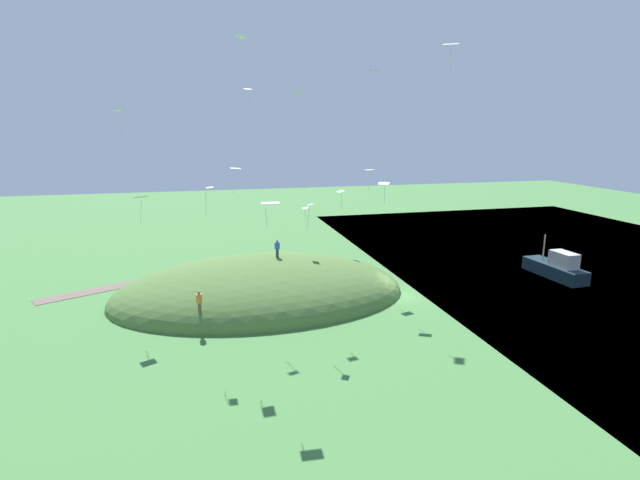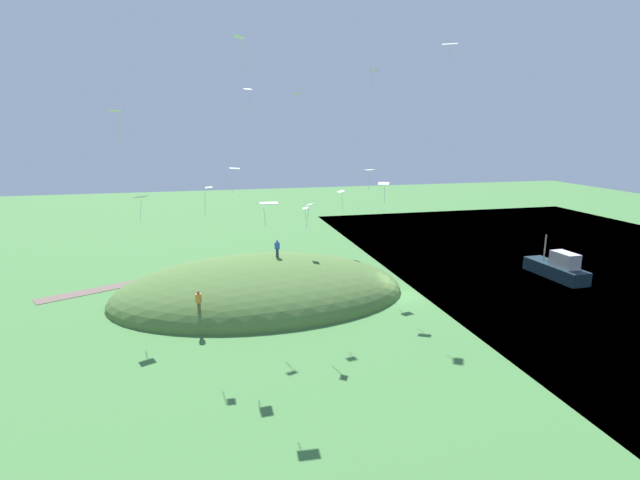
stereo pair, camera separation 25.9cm
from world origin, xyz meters
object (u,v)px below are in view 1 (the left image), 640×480
(kite_4, at_px, (209,191))
(kite_5, at_px, (305,209))
(kite_7, at_px, (297,95))
(kite_10, at_px, (369,171))
(kite_14, at_px, (248,92))
(kite_11, at_px, (141,199))
(kite_12, at_px, (235,170))
(kite_13, at_px, (270,204))
(kite_8, at_px, (451,46))
(kite_0, at_px, (117,114))
(kite_1, at_px, (373,71))
(kite_3, at_px, (242,40))
(kite_6, at_px, (310,207))
(person_on_hilltop, at_px, (199,299))
(kite_9, at_px, (384,185))
(kite_2, at_px, (341,193))
(person_walking_path, at_px, (277,247))
(boat_on_lake, at_px, (556,268))

(kite_4, xyz_separation_m, kite_5, (-8.71, -10.62, -3.24))
(kite_7, bearing_deg, kite_10, -168.57)
(kite_5, bearing_deg, kite_14, 30.23)
(kite_7, distance_m, kite_11, 14.95)
(kite_12, height_order, kite_13, kite_12)
(kite_8, relative_size, kite_11, 0.87)
(kite_0, xyz_separation_m, kite_1, (-18.66, -11.37, 3.89))
(kite_3, distance_m, kite_13, 8.75)
(kite_6, distance_m, kite_14, 11.51)
(kite_14, bearing_deg, person_on_hilltop, 51.51)
(kite_0, bearing_deg, kite_3, 168.24)
(kite_9, height_order, kite_14, kite_14)
(kite_2, bearing_deg, kite_6, 65.97)
(kite_3, relative_size, kite_14, 0.90)
(kite_4, distance_m, kite_9, 14.99)
(kite_9, distance_m, kite_10, 4.71)
(kite_12, bearing_deg, kite_8, 161.09)
(kite_2, distance_m, kite_11, 20.44)
(person_walking_path, height_order, kite_11, kite_11)
(person_walking_path, relative_size, kite_7, 1.05)
(kite_1, xyz_separation_m, kite_8, (-0.24, 12.52, 0.09))
(kite_4, xyz_separation_m, kite_13, (-3.22, 5.46, -0.18))
(kite_3, height_order, kite_13, kite_3)
(kite_1, height_order, kite_11, kite_1)
(kite_1, height_order, kite_6, kite_1)
(kite_1, distance_m, kite_13, 19.25)
(kite_7, distance_m, kite_12, 11.71)
(kite_0, height_order, kite_9, kite_0)
(kite_0, xyz_separation_m, kite_11, (0.15, -8.56, -5.77))
(kite_9, xyz_separation_m, kite_14, (10.60, -2.55, 7.29))
(kite_4, height_order, kite_10, kite_10)
(kite_6, bearing_deg, boat_on_lake, -165.73)
(person_on_hilltop, distance_m, kite_6, 10.44)
(kite_8, bearing_deg, person_on_hilltop, -23.01)
(kite_5, bearing_deg, kite_8, 109.88)
(kite_8, xyz_separation_m, kite_13, (11.02, 0.80, -8.87))
(person_walking_path, height_order, kite_9, kite_9)
(kite_2, distance_m, kite_5, 6.05)
(kite_1, xyz_separation_m, kite_12, (12.28, 8.23, -7.25))
(kite_0, height_order, kite_5, kite_0)
(kite_11, bearing_deg, kite_6, 156.95)
(kite_2, bearing_deg, person_on_hilltop, 41.70)
(kite_0, distance_m, kite_4, 7.50)
(person_on_hilltop, relative_size, kite_11, 0.82)
(kite_10, bearing_deg, kite_13, 53.32)
(boat_on_lake, distance_m, kite_6, 28.64)
(boat_on_lake, distance_m, person_on_hilltop, 34.84)
(kite_0, relative_size, kite_11, 0.86)
(kite_1, distance_m, kite_14, 10.65)
(person_on_hilltop, bearing_deg, kite_10, 154.08)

